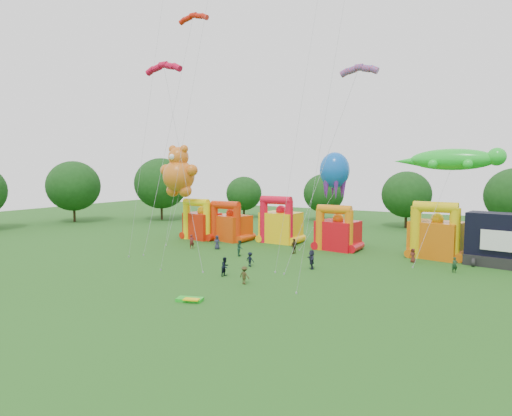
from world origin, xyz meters
The scene contains 23 objects.
ground centered at (0.00, 0.00, 0.00)m, with size 160.00×160.00×0.00m, color #235718.
tree_ring centered at (-1.14, 0.60, 6.26)m, with size 119.95×122.01×12.07m.
bouncy_castle_0 centered at (-15.15, 26.62, 2.25)m, with size 5.29×4.59×5.87m.
bouncy_castle_1 centered at (-10.77, 27.51, 2.15)m, with size 5.70×4.99×5.64m.
bouncy_castle_2 centered at (-3.91, 29.55, 2.46)m, with size 5.23×4.33×6.45m.
bouncy_castle_3 centered at (4.81, 28.20, 2.18)m, with size 5.28×4.48×5.70m.
bouncy_castle_4 centered at (16.35, 28.94, 2.47)m, with size 6.03×5.21×6.51m.
teddy_bear_kite centered at (-16.52, 23.14, 8.10)m, with size 6.21×6.42×13.44m.
gecko_kite centered at (16.71, 27.14, 6.80)m, with size 11.83×9.75×12.52m.
octopus_kite centered at (2.87, 28.83, 6.18)m, with size 4.57×7.01×12.32m.
parafoil_kites centered at (-0.91, 14.94, 11.23)m, with size 27.59×14.62×31.25m.
diamond_kites centered at (-1.81, 13.25, 15.61)m, with size 25.68×12.30×38.41m.
folded_kite_bundle centered at (2.69, 1.49, 0.14)m, with size 2.21×1.56×0.31m.
spectator_0 centered at (-8.32, 20.83, 0.88)m, with size 0.86×0.56×1.75m, color #23263B.
spectator_1 centered at (-11.36, 19.62, 0.89)m, with size 0.65×0.43×1.78m, color maroon.
spectator_2 centered at (-3.56, 18.68, 0.91)m, with size 0.89×0.69×1.83m, color #1B452F.
spectator_3 centered at (0.39, 14.36, 0.76)m, with size 0.98×0.56×1.52m, color black.
spectator_4 centered at (1.35, 23.03, 0.92)m, with size 1.07×0.45×1.83m, color #362815.
spectator_5 centered at (6.37, 16.55, 0.97)m, with size 1.81×0.58×1.95m, color #212237.
spectator_6 centered at (14.62, 25.00, 0.77)m, with size 0.75×0.49×1.53m, color #532017.
spectator_7 centered at (19.16, 22.03, 0.77)m, with size 0.56×0.37×1.54m, color #16391E.
spectator_8 centered at (0.49, 9.59, 0.91)m, with size 0.89×0.69×1.82m, color black.
spectator_9 centered at (3.65, 7.95, 0.80)m, with size 1.04×0.60×1.61m, color #383116.
Camera 1 is at (24.39, -25.70, 10.35)m, focal length 32.00 mm.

